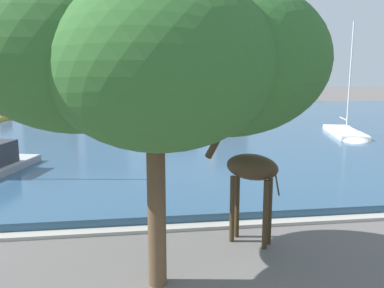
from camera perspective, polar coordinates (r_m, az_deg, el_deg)
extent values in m
cube|color=#2D5170|center=(40.02, -6.05, 2.88)|extent=(87.63, 53.64, 0.40)
cube|color=#ADA89E|center=(13.70, -2.04, -12.13)|extent=(87.63, 0.50, 0.12)
cylinder|color=#382B19|center=(12.48, 5.90, -9.46)|extent=(0.16, 0.16, 2.15)
cylinder|color=#382B19|center=(12.84, 6.62, -8.91)|extent=(0.16, 0.16, 2.15)
cylinder|color=#382B19|center=(12.13, 10.68, -10.18)|extent=(0.16, 0.16, 2.15)
cylinder|color=#382B19|center=(12.50, 11.27, -9.58)|extent=(0.16, 0.16, 2.15)
ellipsoid|color=#382B19|center=(12.08, 8.76, -3.35)|extent=(1.71, 1.49, 0.82)
cylinder|color=#382B19|center=(12.27, 4.32, 1.84)|extent=(1.04, 0.86, 1.84)
ellipsoid|color=#382B19|center=(12.37, 2.43, 5.94)|extent=(0.57, 0.52, 0.27)
cone|color=#382B19|center=(12.30, 2.30, 6.92)|extent=(0.06, 0.06, 0.16)
cone|color=#382B19|center=(12.42, 2.58, 6.95)|extent=(0.06, 0.06, 0.16)
cylinder|color=#382B19|center=(11.93, 12.29, -5.33)|extent=(0.21, 0.18, 0.87)
cube|color=gold|center=(48.01, -25.91, 3.35)|extent=(2.49, 8.00, 0.76)
ellipsoid|color=gold|center=(51.44, -24.27, 3.86)|extent=(1.83, 2.89, 0.72)
cube|color=#DFCD77|center=(47.97, -25.95, 3.83)|extent=(2.44, 7.84, 0.06)
cube|color=#9E7047|center=(47.38, -26.28, 4.38)|extent=(1.48, 2.86, 0.99)
cylinder|color=silver|center=(48.31, -26.00, 8.06)|extent=(0.12, 0.12, 7.10)
cube|color=white|center=(34.24, 21.40, 1.26)|extent=(3.89, 7.26, 0.71)
ellipsoid|color=white|center=(31.08, 22.82, 0.32)|extent=(2.48, 2.85, 0.68)
cube|color=silver|center=(34.18, 21.44, 1.90)|extent=(3.81, 7.11, 0.06)
cylinder|color=silver|center=(33.38, 22.13, 8.99)|extent=(0.12, 0.12, 8.55)
cylinder|color=silver|center=(34.75, 21.27, 3.48)|extent=(0.73, 2.36, 0.08)
cube|color=orange|center=(61.04, 4.44, 5.54)|extent=(3.65, 8.24, 0.65)
ellipsoid|color=orange|center=(64.81, 4.32, 5.81)|extent=(2.51, 3.11, 0.62)
cube|color=#E2A56E|center=(61.01, 4.45, 5.87)|extent=(3.57, 8.08, 0.06)
cylinder|color=silver|center=(61.46, 4.46, 8.45)|extent=(0.12, 0.12, 5.52)
cylinder|color=silver|center=(60.16, 4.49, 6.64)|extent=(0.57, 2.76, 0.08)
cylinder|color=brown|center=(9.74, -5.20, -9.48)|extent=(0.46, 0.46, 3.98)
ellipsoid|color=#2D6028|center=(9.18, -5.55, 10.84)|extent=(3.89, 3.89, 2.92)
ellipsoid|color=#2D6028|center=(9.03, 4.97, 12.12)|extent=(4.61, 4.61, 3.46)
ellipsoid|color=#2D6028|center=(10.79, -8.05, 9.26)|extent=(4.03, 4.03, 3.02)
ellipsoid|color=#2D6028|center=(8.90, -15.94, 13.44)|extent=(4.90, 4.90, 3.68)
ellipsoid|color=#2D6028|center=(7.82, -4.59, 11.57)|extent=(4.61, 4.61, 3.46)
cube|color=#C6B293|center=(70.53, -20.38, 10.31)|extent=(7.93, 5.31, 12.32)
cube|color=brown|center=(70.92, -20.72, 15.61)|extent=(8.09, 5.41, 0.80)
cube|color=beige|center=(69.31, -12.70, 10.42)|extent=(6.77, 6.99, 11.62)
cube|color=brown|center=(69.63, -12.90, 15.53)|extent=(6.91, 7.13, 0.80)
cube|color=gray|center=(69.82, -3.08, 9.24)|extent=(8.22, 7.17, 8.19)
cube|color=brown|center=(69.89, -3.11, 12.93)|extent=(8.38, 7.31, 0.80)
cube|color=tan|center=(72.19, 5.30, 10.36)|extent=(5.83, 7.08, 11.00)
cube|color=brown|center=(72.45, 5.38, 15.03)|extent=(5.94, 7.22, 0.80)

